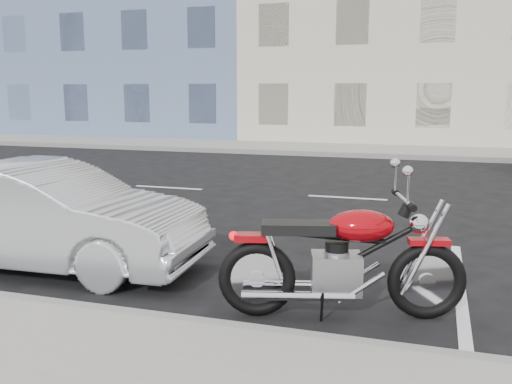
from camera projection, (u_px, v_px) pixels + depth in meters
ground at (451, 204)px, 10.98m from camera, size 120.00×120.00×0.00m
sidewalk_far at (301, 148)px, 20.61m from camera, size 80.00×3.40×0.15m
curb_far at (289, 153)px, 19.02m from camera, size 80.00×0.12×0.16m
bldg_blue at (165, 4)px, 29.28m from camera, size 12.00×12.00×13.00m
bldg_cream at (405, 9)px, 25.85m from camera, size 12.00×12.00×11.50m
motorcycle at (431, 264)px, 5.38m from camera, size 2.31×0.97×1.19m
sedan_silver at (44, 216)px, 6.93m from camera, size 4.00×1.53×1.30m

